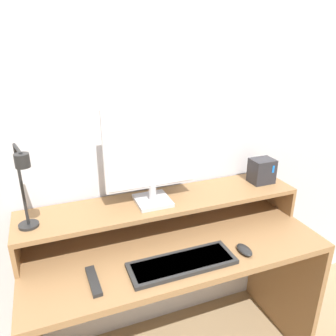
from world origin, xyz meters
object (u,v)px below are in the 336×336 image
object	(u,v)px
desk_lamp	(24,185)
keyboard	(182,263)
monitor	(152,154)
remote_control	(94,281)
mouse	(244,250)
router_dock	(262,171)

from	to	relation	value
desk_lamp	keyboard	bearing A→B (deg)	-20.51
monitor	keyboard	bearing A→B (deg)	-84.27
desk_lamp	remote_control	size ratio (longest dim) A/B	2.09
desk_lamp	keyboard	distance (m)	0.71
desk_lamp	keyboard	world-z (taller)	desk_lamp
mouse	remote_control	world-z (taller)	mouse
keyboard	remote_control	world-z (taller)	keyboard
monitor	router_dock	bearing A→B (deg)	0.99
mouse	monitor	bearing A→B (deg)	135.90
monitor	router_dock	xyz separation A→B (m)	(0.63, 0.01, -0.18)
router_dock	remote_control	xyz separation A→B (m)	(-0.97, -0.28, -0.22)
desk_lamp	mouse	distance (m)	0.97
keyboard	mouse	size ratio (longest dim) A/B	4.71
desk_lamp	remote_control	world-z (taller)	desk_lamp
desk_lamp	keyboard	xyz separation A→B (m)	(0.57, -0.21, -0.37)
monitor	desk_lamp	xyz separation A→B (m)	(-0.54, -0.08, -0.03)
router_dock	remote_control	world-z (taller)	router_dock
router_dock	mouse	distance (m)	0.49
keyboard	mouse	xyz separation A→B (m)	(0.30, -0.02, 0.00)
desk_lamp	router_dock	distance (m)	1.18
monitor	keyboard	distance (m)	0.50
router_dock	keyboard	world-z (taller)	router_dock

